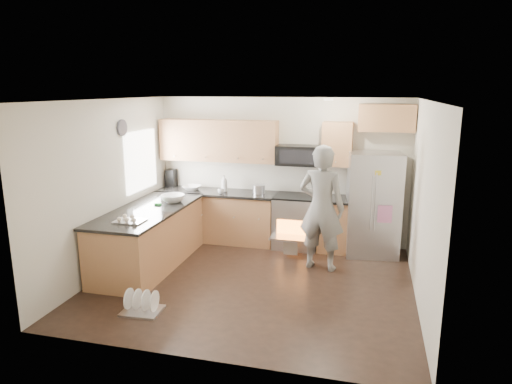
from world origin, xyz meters
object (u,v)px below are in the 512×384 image
(stove_range, at_px, (296,210))
(person, at_px, (322,208))
(refrigerator, at_px, (373,204))
(dish_rack, at_px, (142,306))

(stove_range, xyz_separation_m, person, (0.53, -0.89, 0.29))
(person, bearing_deg, refrigerator, -122.25)
(stove_range, distance_m, dish_rack, 3.31)
(dish_rack, bearing_deg, refrigerator, 45.79)
(stove_range, height_order, dish_rack, stove_range)
(stove_range, xyz_separation_m, refrigerator, (1.29, -0.06, 0.19))
(stove_range, xyz_separation_m, dish_rack, (-1.48, -2.90, -0.60))
(refrigerator, height_order, person, person)
(refrigerator, bearing_deg, person, -140.03)
(dish_rack, bearing_deg, stove_range, 63.05)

